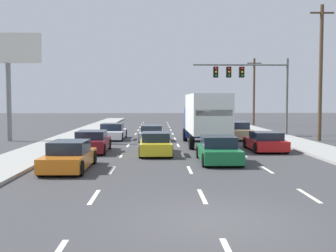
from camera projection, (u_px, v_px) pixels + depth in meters
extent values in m
plane|color=#3D3D3F|center=(174.00, 136.00, 35.25)|extent=(140.00, 140.00, 0.00)
cube|color=#9E9E99|center=(289.00, 141.00, 30.48)|extent=(2.90, 80.00, 0.14)
cube|color=#9E9E99|center=(62.00, 141.00, 30.04)|extent=(2.90, 80.00, 0.14)
cube|color=silver|center=(94.00, 197.00, 12.86)|extent=(0.14, 2.00, 0.01)
cube|color=silver|center=(112.00, 170.00, 17.85)|extent=(0.14, 2.00, 0.01)
cube|color=silver|center=(122.00, 155.00, 22.84)|extent=(0.14, 2.00, 0.01)
cube|color=silver|center=(128.00, 145.00, 27.83)|extent=(0.14, 2.00, 0.01)
cube|color=silver|center=(132.00, 139.00, 32.82)|extent=(0.14, 2.00, 0.01)
cube|color=silver|center=(136.00, 134.00, 37.81)|extent=(0.14, 2.00, 0.01)
cube|color=silver|center=(138.00, 130.00, 42.80)|extent=(0.14, 2.00, 0.01)
cube|color=silver|center=(140.00, 127.00, 47.79)|extent=(0.14, 2.00, 0.01)
cube|color=silver|center=(142.00, 125.00, 52.78)|extent=(0.14, 2.00, 0.01)
cube|color=silver|center=(143.00, 123.00, 57.76)|extent=(0.14, 2.00, 0.01)
cube|color=silver|center=(202.00, 196.00, 12.95)|extent=(0.14, 2.00, 0.01)
cube|color=silver|center=(190.00, 170.00, 17.94)|extent=(0.14, 2.00, 0.01)
cube|color=silver|center=(183.00, 155.00, 22.93)|extent=(0.14, 2.00, 0.01)
cube|color=silver|center=(178.00, 145.00, 27.92)|extent=(0.14, 2.00, 0.01)
cube|color=silver|center=(175.00, 139.00, 32.91)|extent=(0.14, 2.00, 0.01)
cube|color=silver|center=(173.00, 134.00, 37.90)|extent=(0.14, 2.00, 0.01)
cube|color=silver|center=(171.00, 130.00, 42.89)|extent=(0.14, 2.00, 0.01)
cube|color=silver|center=(169.00, 127.00, 47.88)|extent=(0.14, 2.00, 0.01)
cube|color=silver|center=(168.00, 125.00, 52.87)|extent=(0.14, 2.00, 0.01)
cube|color=silver|center=(167.00, 123.00, 57.85)|extent=(0.14, 2.00, 0.01)
cube|color=silver|center=(309.00, 196.00, 13.04)|extent=(0.14, 2.00, 0.01)
cube|color=silver|center=(267.00, 169.00, 18.03)|extent=(0.14, 2.00, 0.01)
cube|color=silver|center=(243.00, 155.00, 23.02)|extent=(0.14, 2.00, 0.01)
cube|color=silver|center=(228.00, 145.00, 28.01)|extent=(0.14, 2.00, 0.01)
cube|color=silver|center=(217.00, 139.00, 33.00)|extent=(0.14, 2.00, 0.01)
cube|color=silver|center=(209.00, 134.00, 37.99)|extent=(0.14, 2.00, 0.01)
cube|color=silver|center=(203.00, 130.00, 42.98)|extent=(0.14, 2.00, 0.01)
cube|color=silver|center=(198.00, 127.00, 47.97)|extent=(0.14, 2.00, 0.01)
cube|color=silver|center=(195.00, 125.00, 52.95)|extent=(0.14, 2.00, 0.01)
cube|color=silver|center=(191.00, 123.00, 57.94)|extent=(0.14, 2.00, 0.01)
cube|color=white|center=(112.00, 134.00, 32.42)|extent=(1.90, 4.51, 0.57)
cube|color=#192333|center=(112.00, 127.00, 32.33)|extent=(1.65, 1.97, 0.55)
cylinder|color=black|center=(104.00, 134.00, 34.11)|extent=(0.23, 0.64, 0.64)
cylinder|color=black|center=(125.00, 133.00, 34.14)|extent=(0.23, 0.64, 0.64)
cylinder|color=black|center=(98.00, 137.00, 30.72)|extent=(0.23, 0.64, 0.64)
cylinder|color=black|center=(121.00, 137.00, 30.75)|extent=(0.23, 0.64, 0.64)
cube|color=maroon|center=(92.00, 144.00, 24.26)|extent=(1.90, 4.22, 0.66)
cube|color=#192333|center=(92.00, 135.00, 24.16)|extent=(1.65, 2.13, 0.47)
cylinder|color=black|center=(82.00, 144.00, 25.78)|extent=(0.23, 0.64, 0.64)
cylinder|color=black|center=(109.00, 144.00, 25.85)|extent=(0.23, 0.64, 0.64)
cylinder|color=black|center=(72.00, 150.00, 22.69)|extent=(0.23, 0.64, 0.64)
cylinder|color=black|center=(103.00, 150.00, 22.76)|extent=(0.23, 0.64, 0.64)
cube|color=orange|center=(69.00, 160.00, 18.00)|extent=(1.78, 4.34, 0.60)
cube|color=#192333|center=(69.00, 147.00, 18.03)|extent=(1.54, 2.09, 0.53)
cylinder|color=black|center=(60.00, 157.00, 19.60)|extent=(0.23, 0.64, 0.64)
cylinder|color=black|center=(94.00, 157.00, 19.63)|extent=(0.23, 0.64, 0.64)
cylinder|color=black|center=(40.00, 168.00, 16.39)|extent=(0.23, 0.64, 0.64)
cylinder|color=black|center=(80.00, 168.00, 16.42)|extent=(0.23, 0.64, 0.64)
cube|color=#B7BABF|center=(152.00, 135.00, 31.44)|extent=(1.75, 4.47, 0.57)
cube|color=#192333|center=(152.00, 128.00, 31.26)|extent=(1.54, 2.27, 0.47)
cylinder|color=black|center=(142.00, 135.00, 33.10)|extent=(0.22, 0.64, 0.64)
cylinder|color=black|center=(162.00, 134.00, 33.15)|extent=(0.22, 0.64, 0.64)
cylinder|color=black|center=(140.00, 138.00, 29.74)|extent=(0.22, 0.64, 0.64)
cylinder|color=black|center=(163.00, 138.00, 29.79)|extent=(0.22, 0.64, 0.64)
cube|color=yellow|center=(156.00, 146.00, 23.26)|extent=(1.77, 4.33, 0.63)
cube|color=#192333|center=(156.00, 137.00, 22.96)|extent=(1.53, 2.02, 0.50)
cylinder|color=black|center=(142.00, 146.00, 24.83)|extent=(0.23, 0.64, 0.64)
cylinder|color=black|center=(168.00, 145.00, 24.90)|extent=(0.23, 0.64, 0.64)
cylinder|color=black|center=(141.00, 152.00, 21.64)|extent=(0.23, 0.64, 0.64)
cylinder|color=black|center=(171.00, 152.00, 21.70)|extent=(0.23, 0.64, 0.64)
cube|color=white|center=(207.00, 113.00, 26.78)|extent=(2.41, 6.30, 2.52)
cube|color=red|center=(214.00, 113.00, 23.66)|extent=(2.13, 0.06, 0.36)
cube|color=#1E389E|center=(200.00, 122.00, 30.87)|extent=(2.28, 1.83, 2.21)
cylinder|color=black|center=(185.00, 135.00, 30.89)|extent=(0.31, 0.96, 0.96)
cylinder|color=black|center=(215.00, 135.00, 30.96)|extent=(0.31, 0.96, 0.96)
cylinder|color=black|center=(192.00, 142.00, 25.59)|extent=(0.31, 0.96, 0.96)
cylinder|color=black|center=(228.00, 142.00, 25.67)|extent=(0.31, 0.96, 0.96)
cube|color=#196B38|center=(218.00, 153.00, 20.18)|extent=(1.85, 4.14, 0.61)
cube|color=#192333|center=(218.00, 141.00, 20.21)|extent=(1.61, 2.04, 0.54)
cylinder|color=black|center=(199.00, 152.00, 21.68)|extent=(0.23, 0.64, 0.64)
cylinder|color=black|center=(230.00, 152.00, 21.70)|extent=(0.23, 0.64, 0.64)
cylinder|color=black|center=(205.00, 160.00, 18.66)|extent=(0.23, 0.64, 0.64)
cylinder|color=black|center=(242.00, 160.00, 18.69)|extent=(0.23, 0.64, 0.64)
cube|color=tan|center=(237.00, 133.00, 32.73)|extent=(1.84, 4.68, 0.69)
cube|color=#192333|center=(237.00, 125.00, 32.62)|extent=(1.60, 2.33, 0.54)
cylinder|color=black|center=(223.00, 133.00, 34.50)|extent=(0.22, 0.64, 0.64)
cylinder|color=black|center=(243.00, 133.00, 34.53)|extent=(0.22, 0.64, 0.64)
cylinder|color=black|center=(230.00, 137.00, 30.94)|extent=(0.22, 0.64, 0.64)
cylinder|color=black|center=(252.00, 137.00, 30.97)|extent=(0.22, 0.64, 0.64)
cube|color=red|center=(265.00, 144.00, 24.96)|extent=(1.88, 4.02, 0.57)
cube|color=#192333|center=(266.00, 136.00, 24.63)|extent=(1.65, 1.90, 0.45)
cylinder|color=black|center=(245.00, 143.00, 26.40)|extent=(0.22, 0.64, 0.64)
cylinder|color=black|center=(272.00, 143.00, 26.44)|extent=(0.22, 0.64, 0.64)
cylinder|color=black|center=(256.00, 148.00, 23.49)|extent=(0.22, 0.64, 0.64)
cylinder|color=black|center=(287.00, 148.00, 23.53)|extent=(0.22, 0.64, 0.64)
cylinder|color=#595B56|center=(287.00, 97.00, 37.04)|extent=(0.20, 0.20, 6.85)
cylinder|color=#595B56|center=(241.00, 65.00, 36.76)|extent=(8.50, 0.14, 0.14)
cube|color=black|center=(242.00, 72.00, 36.80)|extent=(0.40, 0.56, 0.95)
sphere|color=red|center=(242.00, 69.00, 36.47)|extent=(0.20, 0.20, 0.20)
sphere|color=orange|center=(242.00, 72.00, 36.49)|extent=(0.20, 0.20, 0.20)
sphere|color=green|center=(242.00, 75.00, 36.51)|extent=(0.20, 0.20, 0.20)
cube|color=black|center=(229.00, 72.00, 36.77)|extent=(0.40, 0.56, 0.95)
sphere|color=red|center=(229.00, 69.00, 36.44)|extent=(0.20, 0.20, 0.20)
sphere|color=orange|center=(229.00, 72.00, 36.46)|extent=(0.20, 0.20, 0.20)
sphere|color=green|center=(229.00, 75.00, 36.48)|extent=(0.20, 0.20, 0.20)
cube|color=black|center=(216.00, 72.00, 36.74)|extent=(0.40, 0.56, 0.95)
sphere|color=red|center=(216.00, 68.00, 36.41)|extent=(0.20, 0.20, 0.20)
sphere|color=orange|center=(216.00, 72.00, 36.43)|extent=(0.20, 0.20, 0.20)
sphere|color=green|center=(216.00, 75.00, 36.45)|extent=(0.20, 0.20, 0.20)
cylinder|color=brown|center=(321.00, 73.00, 30.87)|extent=(0.28, 0.28, 10.19)
cube|color=brown|center=(322.00, 13.00, 30.60)|extent=(1.80, 0.12, 0.12)
cylinder|color=brown|center=(254.00, 92.00, 51.92)|extent=(0.28, 0.28, 8.40)
cube|color=brown|center=(254.00, 63.00, 51.70)|extent=(1.80, 0.12, 0.12)
cylinder|color=slate|center=(9.00, 102.00, 30.90)|extent=(0.36, 0.36, 5.86)
cube|color=silver|center=(8.00, 48.00, 30.66)|extent=(5.00, 0.20, 2.24)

